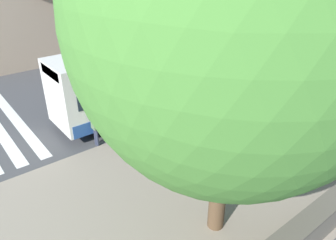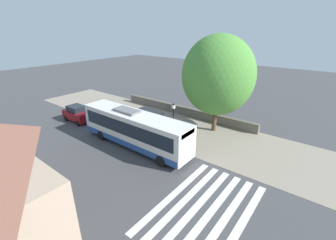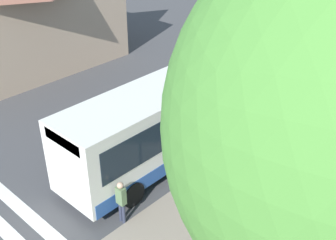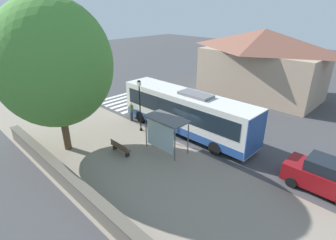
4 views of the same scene
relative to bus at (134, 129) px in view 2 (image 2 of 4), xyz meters
name	(u,v)px [view 2 (image 2 of 4)]	position (x,y,z in m)	size (l,w,h in m)	color
ground_plane	(140,137)	(-1.73, -1.13, -1.88)	(120.00, 120.00, 0.00)	#424244
sidewalk_plaza	(165,124)	(-6.23, -1.13, -1.87)	(9.00, 44.00, 0.02)	gray
crosswalk_stripes	(204,208)	(3.27, 9.64, -1.88)	(9.00, 5.25, 0.01)	silver
stone_wall	(184,111)	(-10.28, -1.13, -1.32)	(0.60, 20.00, 1.11)	#6B6356
bus	(134,129)	(0.00, 0.00, 0.00)	(2.70, 12.28, 3.64)	silver
bus_shelter	(150,115)	(-3.34, -0.92, 0.24)	(1.66, 3.19, 2.57)	#515459
pedestrian	(188,146)	(-1.60, 5.16, -0.86)	(0.34, 0.23, 1.73)	#2D3347
bench	(178,126)	(-5.84, 1.12, -1.40)	(0.40, 1.87, 0.88)	brown
street_lamp_near	(173,121)	(-2.36, 2.95, 0.73)	(0.28, 0.28, 4.42)	black
shade_tree	(218,76)	(-8.13, 4.47, 4.41)	(7.63, 7.63, 10.50)	brown
parked_car_behind_bus	(77,114)	(-0.22, -10.45, -0.92)	(2.01, 4.04, 1.98)	maroon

